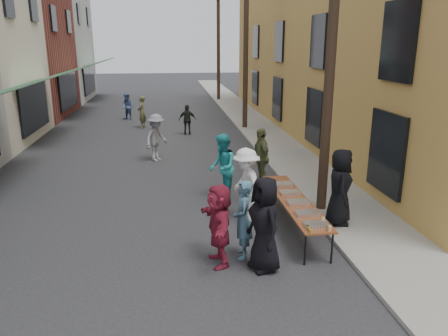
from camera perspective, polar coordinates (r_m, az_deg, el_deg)
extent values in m
plane|color=#28282B|center=(8.97, -8.00, -13.99)|extent=(120.00, 120.00, 0.00)
cube|color=gray|center=(23.69, 4.40, 5.30)|extent=(2.20, 60.00, 0.10)
cube|color=gray|center=(38.17, -23.77, 14.85)|extent=(8.00, 8.00, 9.00)
cube|color=#C38E45|center=(24.35, 20.00, 16.43)|extent=(10.00, 28.00, 10.00)
cylinder|color=#2D2116|center=(11.52, 13.90, 15.78)|extent=(0.26, 0.26, 9.00)
cylinder|color=#2D2116|center=(23.14, 2.88, 16.15)|extent=(0.26, 0.26, 9.00)
cylinder|color=#2D2116|center=(35.01, -0.74, 16.15)|extent=(0.26, 0.26, 9.00)
cube|color=maroon|center=(10.90, 9.12, -4.20)|extent=(0.70, 4.00, 0.04)
cylinder|color=black|center=(9.32, 10.55, -10.42)|extent=(0.04, 0.04, 0.71)
cylinder|color=black|center=(9.51, 13.93, -10.09)|extent=(0.04, 0.04, 0.71)
cylinder|color=black|center=(12.67, 5.41, -2.95)|extent=(0.04, 0.04, 0.71)
cylinder|color=black|center=(12.81, 7.95, -2.82)|extent=(0.04, 0.04, 0.71)
cube|color=maroon|center=(9.43, 11.95, -7.28)|extent=(0.50, 0.33, 0.08)
cube|color=#B2B2B7|center=(9.99, 10.74, -5.84)|extent=(0.50, 0.33, 0.08)
cube|color=tan|center=(10.61, 9.59, -4.45)|extent=(0.50, 0.33, 0.08)
cube|color=#B2B2B7|center=(11.24, 8.57, -3.22)|extent=(0.50, 0.33, 0.08)
cube|color=tan|center=(11.88, 7.66, -2.11)|extent=(0.50, 0.33, 0.08)
cylinder|color=#A57F26|center=(9.10, 11.25, -8.12)|extent=(0.07, 0.07, 0.08)
cylinder|color=#A57F26|center=(9.19, 11.05, -7.87)|extent=(0.07, 0.07, 0.08)
cylinder|color=#A57F26|center=(9.27, 10.86, -7.63)|extent=(0.07, 0.07, 0.08)
cylinder|color=tan|center=(9.27, 13.64, -7.67)|extent=(0.08, 0.08, 0.12)
imported|color=black|center=(8.81, 5.31, -7.31)|extent=(0.87, 1.10, 1.97)
imported|color=teal|center=(9.32, 2.52, -6.75)|extent=(0.49, 0.68, 1.72)
imported|color=teal|center=(12.67, -0.23, 0.09)|extent=(0.79, 0.99, 1.96)
imported|color=white|center=(11.14, 2.91, -2.27)|extent=(0.97, 1.37, 1.93)
imported|color=olive|center=(14.03, 4.82, 1.45)|extent=(0.66, 1.17, 1.88)
imported|color=maroon|center=(9.03, -0.65, -7.41)|extent=(0.67, 1.66, 1.75)
imported|color=black|center=(11.09, 14.91, -2.41)|extent=(0.82, 1.06, 1.91)
imported|color=gray|center=(17.15, -8.84, 3.94)|extent=(1.24, 1.36, 1.83)
imported|color=black|center=(21.98, -4.79, 6.29)|extent=(0.89, 0.41, 1.50)
imported|color=brown|center=(24.08, -10.68, 7.20)|extent=(0.56, 0.71, 1.72)
imported|color=#4B5E92|center=(26.83, -12.49, 7.83)|extent=(0.97, 0.93, 1.57)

